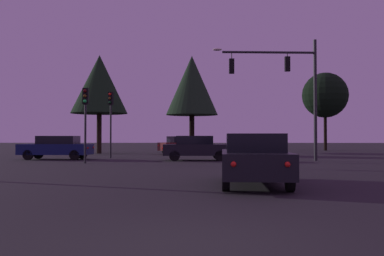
# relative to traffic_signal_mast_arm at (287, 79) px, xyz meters

# --- Properties ---
(ground_plane) EXTENTS (168.00, 168.00, 0.00)m
(ground_plane) POSITION_rel_traffic_signal_mast_arm_xyz_m (-5.16, 4.41, -4.95)
(ground_plane) COLOR black
(ground_plane) RESTS_ON ground
(traffic_signal_mast_arm) EXTENTS (6.35, 0.66, 7.39)m
(traffic_signal_mast_arm) POSITION_rel_traffic_signal_mast_arm_xyz_m (0.00, 0.00, 0.00)
(traffic_signal_mast_arm) COLOR #232326
(traffic_signal_mast_arm) RESTS_ON ground
(traffic_light_corner_left) EXTENTS (0.32, 0.36, 4.14)m
(traffic_light_corner_left) POSITION_rel_traffic_signal_mast_arm_xyz_m (-11.57, -2.75, -2.01)
(traffic_light_corner_left) COLOR #232326
(traffic_light_corner_left) RESTS_ON ground
(traffic_light_corner_right) EXTENTS (0.35, 0.38, 4.56)m
(traffic_light_corner_right) POSITION_rel_traffic_signal_mast_arm_xyz_m (-11.48, 3.04, -1.73)
(traffic_light_corner_right) COLOR #232326
(traffic_light_corner_right) RESTS_ON ground
(car_nearside_lane) EXTENTS (2.05, 4.74, 1.52)m
(car_nearside_lane) POSITION_rel_traffic_signal_mast_arm_xyz_m (-3.56, -13.03, -4.16)
(car_nearside_lane) COLOR black
(car_nearside_lane) RESTS_ON ground
(car_crossing_left) EXTENTS (4.25, 2.02, 1.52)m
(car_crossing_left) POSITION_rel_traffic_signal_mast_arm_xyz_m (-5.53, 0.36, -4.16)
(car_crossing_left) COLOR black
(car_crossing_left) RESTS_ON ground
(car_crossing_right) EXTENTS (4.56, 1.85, 1.52)m
(car_crossing_right) POSITION_rel_traffic_signal_mast_arm_xyz_m (-14.58, 1.23, -4.16)
(car_crossing_right) COLOR #0F1947
(car_crossing_right) RESTS_ON ground
(car_far_lane) EXTENTS (4.40, 3.55, 1.52)m
(car_far_lane) POSITION_rel_traffic_signal_mast_arm_xyz_m (-6.83, 9.92, -4.16)
(car_far_lane) COLOR #4C0F0F
(car_far_lane) RESTS_ON ground
(tree_behind_sign) EXTENTS (5.18, 5.18, 9.61)m
(tree_behind_sign) POSITION_rel_traffic_signal_mast_arm_xyz_m (-6.29, 16.11, 1.66)
(tree_behind_sign) COLOR black
(tree_behind_sign) RESTS_ON ground
(tree_left_far) EXTENTS (4.98, 4.98, 8.58)m
(tree_left_far) POSITION_rel_traffic_signal_mast_arm_xyz_m (8.27, 20.88, 1.12)
(tree_left_far) COLOR black
(tree_left_far) RESTS_ON ground
(tree_center_horizon) EXTENTS (5.01, 5.01, 8.79)m
(tree_center_horizon) POSITION_rel_traffic_signal_mast_arm_xyz_m (-14.41, 11.42, 1.20)
(tree_center_horizon) COLOR black
(tree_center_horizon) RESTS_ON ground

